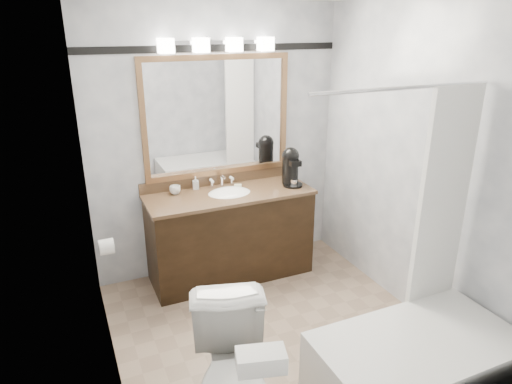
# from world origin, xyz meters

# --- Properties ---
(room) EXTENTS (2.42, 2.62, 2.52)m
(room) POSITION_xyz_m (0.00, 0.00, 1.25)
(room) COLOR gray
(room) RESTS_ON ground
(vanity) EXTENTS (1.53, 0.58, 0.97)m
(vanity) POSITION_xyz_m (0.00, 1.02, 0.44)
(vanity) COLOR black
(vanity) RESTS_ON ground
(mirror) EXTENTS (1.40, 0.04, 1.10)m
(mirror) POSITION_xyz_m (0.00, 1.28, 1.50)
(mirror) COLOR #926742
(mirror) RESTS_ON room
(vanity_light_bar) EXTENTS (1.02, 0.14, 0.12)m
(vanity_light_bar) POSITION_xyz_m (0.00, 1.23, 2.13)
(vanity_light_bar) COLOR silver
(vanity_light_bar) RESTS_ON room
(accent_stripe) EXTENTS (2.40, 0.01, 0.06)m
(accent_stripe) POSITION_xyz_m (0.00, 1.29, 2.10)
(accent_stripe) COLOR black
(accent_stripe) RESTS_ON room
(bathtub) EXTENTS (1.30, 0.75, 1.96)m
(bathtub) POSITION_xyz_m (0.55, -0.90, 0.28)
(bathtub) COLOR white
(bathtub) RESTS_ON ground
(tp_roll) EXTENTS (0.11, 0.12, 0.12)m
(tp_roll) POSITION_xyz_m (-1.14, 0.66, 0.70)
(tp_roll) COLOR white
(tp_roll) RESTS_ON room
(toilet) EXTENTS (0.65, 0.89, 0.81)m
(toilet) POSITION_xyz_m (-0.65, -0.75, 0.41)
(toilet) COLOR white
(toilet) RESTS_ON ground
(tissue_box) EXTENTS (0.25, 0.18, 0.09)m
(tissue_box) POSITION_xyz_m (-0.65, -1.12, 0.86)
(tissue_box) COLOR white
(tissue_box) RESTS_ON toilet
(coffee_maker) EXTENTS (0.19, 0.24, 0.36)m
(coffee_maker) POSITION_xyz_m (0.62, 1.00, 1.04)
(coffee_maker) COLOR black
(coffee_maker) RESTS_ON vanity
(cup_left) EXTENTS (0.10, 0.10, 0.08)m
(cup_left) POSITION_xyz_m (-0.46, 1.18, 0.89)
(cup_left) COLOR white
(cup_left) RESTS_ON vanity
(cup_right) EXTENTS (0.09, 0.09, 0.07)m
(cup_right) POSITION_xyz_m (-0.45, 1.19, 0.89)
(cup_right) COLOR white
(cup_right) RESTS_ON vanity
(soap_bottle_a) EXTENTS (0.06, 0.06, 0.12)m
(soap_bottle_a) POSITION_xyz_m (-0.25, 1.23, 0.91)
(soap_bottle_a) COLOR white
(soap_bottle_a) RESTS_ON vanity
(soap_bar) EXTENTS (0.08, 0.07, 0.02)m
(soap_bar) POSITION_xyz_m (0.13, 1.13, 0.86)
(soap_bar) COLOR beige
(soap_bar) RESTS_ON vanity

